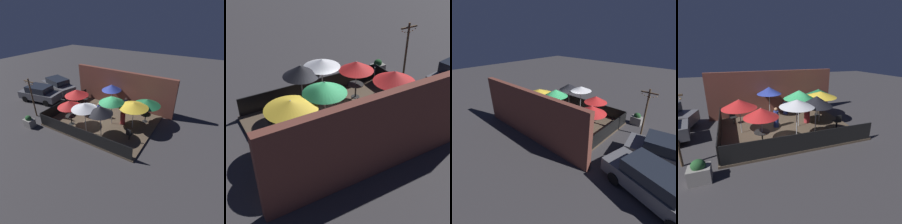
# 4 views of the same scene
# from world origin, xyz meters

# --- Properties ---
(ground_plane) EXTENTS (60.00, 60.00, 0.00)m
(ground_plane) POSITION_xyz_m (0.00, 0.00, 0.00)
(ground_plane) COLOR #383538
(patio_deck) EXTENTS (8.13, 6.05, 0.12)m
(patio_deck) POSITION_xyz_m (0.00, 0.00, 0.06)
(patio_deck) COLOR brown
(patio_deck) RESTS_ON ground_plane
(building_wall) EXTENTS (9.73, 0.36, 3.44)m
(building_wall) POSITION_xyz_m (0.00, 3.26, 1.72)
(building_wall) COLOR brown
(building_wall) RESTS_ON ground_plane
(fence_front) EXTENTS (7.93, 0.05, 0.95)m
(fence_front) POSITION_xyz_m (0.00, -2.98, 0.59)
(fence_front) COLOR black
(fence_front) RESTS_ON patio_deck
(fence_side_left) EXTENTS (0.05, 5.85, 0.95)m
(fence_side_left) POSITION_xyz_m (-4.02, 0.00, 0.59)
(fence_side_left) COLOR black
(fence_side_left) RESTS_ON patio_deck
(patio_umbrella_0) EXTENTS (1.79, 1.79, 2.05)m
(patio_umbrella_0) POSITION_xyz_m (-1.90, -1.76, 1.92)
(patio_umbrella_0) COLOR #B2B2B7
(patio_umbrella_0) RESTS_ON patio_deck
(patio_umbrella_1) EXTENTS (2.16, 2.16, 2.02)m
(patio_umbrella_1) POSITION_xyz_m (3.04, 1.55, 1.89)
(patio_umbrella_1) COLOR #B2B2B7
(patio_umbrella_1) RESTS_ON patio_deck
(patio_umbrella_2) EXTENTS (1.95, 1.95, 2.40)m
(patio_umbrella_2) POSITION_xyz_m (0.81, -0.05, 2.26)
(patio_umbrella_2) COLOR #B2B2B7
(patio_umbrella_2) RESTS_ON patio_deck
(patio_umbrella_3) EXTENTS (1.75, 1.75, 2.45)m
(patio_umbrella_3) POSITION_xyz_m (1.05, -1.95, 2.30)
(patio_umbrella_3) COLOR #B2B2B7
(patio_umbrella_3) RESTS_ON patio_deck
(patio_umbrella_4) EXTENTS (2.20, 2.20, 2.16)m
(patio_umbrella_4) POSITION_xyz_m (2.50, 0.25, 2.08)
(patio_umbrella_4) COLOR #B2B2B7
(patio_umbrella_4) RESTS_ON patio_deck
(patio_umbrella_5) EXTENTS (1.78, 1.78, 2.27)m
(patio_umbrella_5) POSITION_xyz_m (-0.57, 2.29, 2.14)
(patio_umbrella_5) COLOR #B2B2B7
(patio_umbrella_5) RESTS_ON patio_deck
(patio_umbrella_6) EXTENTS (2.05, 2.05, 2.09)m
(patio_umbrella_6) POSITION_xyz_m (-2.82, 0.15, 1.94)
(patio_umbrella_6) COLOR #B2B2B7
(patio_umbrella_6) RESTS_ON patio_deck
(patio_umbrella_7) EXTENTS (1.81, 1.81, 2.40)m
(patio_umbrella_7) POSITION_xyz_m (-0.14, -2.13, 2.33)
(patio_umbrella_7) COLOR #B2B2B7
(patio_umbrella_7) RESTS_ON patio_deck
(dining_table_0) EXTENTS (0.82, 0.82, 0.77)m
(dining_table_0) POSITION_xyz_m (-1.90, -1.76, 0.73)
(dining_table_0) COLOR black
(dining_table_0) RESTS_ON patio_deck
(dining_table_1) EXTENTS (0.83, 0.83, 0.70)m
(dining_table_1) POSITION_xyz_m (3.04, 1.55, 0.67)
(dining_table_1) COLOR black
(dining_table_1) RESTS_ON patio_deck
(patio_chair_0) EXTENTS (0.41, 0.41, 0.96)m
(patio_chair_0) POSITION_xyz_m (2.95, -1.29, 0.65)
(patio_chair_0) COLOR black
(patio_chair_0) RESTS_ON patio_deck
(patio_chair_1) EXTENTS (0.51, 0.51, 0.93)m
(patio_chair_1) POSITION_xyz_m (-3.22, 1.81, 0.63)
(patio_chair_1) COLOR black
(patio_chair_1) RESTS_ON patio_deck
(patio_chair_2) EXTENTS (0.56, 0.56, 0.91)m
(patio_chair_2) POSITION_xyz_m (1.68, 2.63, 0.62)
(patio_chair_2) COLOR black
(patio_chair_2) RESTS_ON patio_deck
(patron_0) EXTENTS (0.47, 0.47, 1.31)m
(patron_0) POSITION_xyz_m (-0.61, 0.31, 0.72)
(patron_0) COLOR navy
(patron_0) RESTS_ON patio_deck
(patron_1) EXTENTS (0.52, 0.52, 1.21)m
(patron_1) POSITION_xyz_m (0.76, 2.56, 0.66)
(patron_1) COLOR navy
(patron_1) RESTS_ON patio_deck
(patron_2) EXTENTS (0.56, 0.56, 1.24)m
(patron_2) POSITION_xyz_m (1.60, 0.35, 0.67)
(patron_2) COLOR maroon
(patron_2) RESTS_ON patio_deck
(planter_box) EXTENTS (0.82, 0.58, 0.98)m
(planter_box) POSITION_xyz_m (-4.67, -3.57, 0.43)
(planter_box) COLOR gray
(planter_box) RESTS_ON ground_plane
(light_post) EXTENTS (1.10, 0.12, 3.42)m
(light_post) POSITION_xyz_m (-5.57, -2.23, 1.93)
(light_post) COLOR brown
(light_post) RESTS_ON ground_plane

